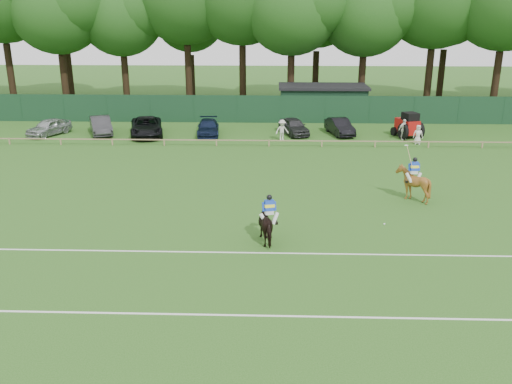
{
  "coord_description": "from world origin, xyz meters",
  "views": [
    {
      "loc": [
        1.32,
        -22.07,
        9.89
      ],
      "look_at": [
        0.5,
        3.0,
        1.4
      ],
      "focal_mm": 38.0,
      "sensor_mm": 36.0,
      "label": 1
    }
  ],
  "objects_px": {
    "estate_black": "(340,127)",
    "horse_dark": "(269,224)",
    "utility_shed": "(322,101)",
    "tractor": "(408,126)",
    "sedan_grey": "(101,125)",
    "spectator_mid": "(404,129)",
    "horse_chestnut": "(413,183)",
    "hatch_grey": "(294,126)",
    "suv_black": "(147,127)",
    "polo_ball": "(384,224)",
    "sedan_navy": "(208,128)",
    "spectator_left": "(282,130)",
    "spectator_right": "(418,135)",
    "sedan_silver": "(49,127)"
  },
  "relations": [
    {
      "from": "sedan_grey",
      "to": "spectator_mid",
      "type": "bearing_deg",
      "value": -24.95
    },
    {
      "from": "spectator_left",
      "to": "sedan_grey",
      "type": "bearing_deg",
      "value": 152.32
    },
    {
      "from": "horse_chestnut",
      "to": "sedan_silver",
      "type": "bearing_deg",
      "value": -34.32
    },
    {
      "from": "hatch_grey",
      "to": "polo_ball",
      "type": "bearing_deg",
      "value": -98.46
    },
    {
      "from": "sedan_grey",
      "to": "spectator_right",
      "type": "xyz_separation_m",
      "value": [
        25.45,
        -2.71,
        0.02
      ]
    },
    {
      "from": "sedan_navy",
      "to": "tractor",
      "type": "relative_size",
      "value": 1.49
    },
    {
      "from": "estate_black",
      "to": "horse_dark",
      "type": "bearing_deg",
      "value": -117.5
    },
    {
      "from": "estate_black",
      "to": "utility_shed",
      "type": "bearing_deg",
      "value": 82.9
    },
    {
      "from": "estate_black",
      "to": "spectator_right",
      "type": "xyz_separation_m",
      "value": [
        5.62,
        -3.19,
        0.08
      ]
    },
    {
      "from": "spectator_mid",
      "to": "polo_ball",
      "type": "bearing_deg",
      "value": -135.8
    },
    {
      "from": "horse_chestnut",
      "to": "spectator_right",
      "type": "bearing_deg",
      "value": -109.37
    },
    {
      "from": "spectator_left",
      "to": "horse_dark",
      "type": "bearing_deg",
      "value": -113.07
    },
    {
      "from": "horse_dark",
      "to": "horse_chestnut",
      "type": "distance_m",
      "value": 9.7
    },
    {
      "from": "horse_chestnut",
      "to": "sedan_grey",
      "type": "distance_m",
      "value": 26.97
    },
    {
      "from": "horse_chestnut",
      "to": "estate_black",
      "type": "xyz_separation_m",
      "value": [
        -2.08,
        16.2,
        -0.27
      ]
    },
    {
      "from": "horse_dark",
      "to": "spectator_mid",
      "type": "xyz_separation_m",
      "value": [
        10.49,
        20.33,
        -0.0
      ]
    },
    {
      "from": "sedan_silver",
      "to": "spectator_right",
      "type": "relative_size",
      "value": 2.68
    },
    {
      "from": "polo_ball",
      "to": "utility_shed",
      "type": "distance_m",
      "value": 27.67
    },
    {
      "from": "horse_chestnut",
      "to": "hatch_grey",
      "type": "distance_m",
      "value": 17.18
    },
    {
      "from": "horse_dark",
      "to": "suv_black",
      "type": "height_order",
      "value": "horse_dark"
    },
    {
      "from": "sedan_grey",
      "to": "polo_ball",
      "type": "xyz_separation_m",
      "value": [
        19.74,
        -19.43,
        -0.69
      ]
    },
    {
      "from": "utility_shed",
      "to": "tractor",
      "type": "bearing_deg",
      "value": -54.32
    },
    {
      "from": "sedan_grey",
      "to": "estate_black",
      "type": "height_order",
      "value": "sedan_grey"
    },
    {
      "from": "horse_chestnut",
      "to": "sedan_grey",
      "type": "relative_size",
      "value": 0.42
    },
    {
      "from": "utility_shed",
      "to": "tractor",
      "type": "height_order",
      "value": "utility_shed"
    },
    {
      "from": "horse_dark",
      "to": "spectator_mid",
      "type": "bearing_deg",
      "value": -132.11
    },
    {
      "from": "sedan_navy",
      "to": "spectator_right",
      "type": "bearing_deg",
      "value": -14.45
    },
    {
      "from": "spectator_mid",
      "to": "horse_chestnut",
      "type": "bearing_deg",
      "value": -131.42
    },
    {
      "from": "hatch_grey",
      "to": "spectator_mid",
      "type": "xyz_separation_m",
      "value": [
        8.64,
        -1.66,
        0.15
      ]
    },
    {
      "from": "suv_black",
      "to": "hatch_grey",
      "type": "relative_size",
      "value": 1.34
    },
    {
      "from": "suv_black",
      "to": "spectator_right",
      "type": "relative_size",
      "value": 3.6
    },
    {
      "from": "sedan_silver",
      "to": "hatch_grey",
      "type": "height_order",
      "value": "hatch_grey"
    },
    {
      "from": "horse_chestnut",
      "to": "hatch_grey",
      "type": "bearing_deg",
      "value": -74.1
    },
    {
      "from": "hatch_grey",
      "to": "spectator_right",
      "type": "height_order",
      "value": "spectator_right"
    },
    {
      "from": "suv_black",
      "to": "polo_ball",
      "type": "bearing_deg",
      "value": -63.16
    },
    {
      "from": "sedan_silver",
      "to": "spectator_right",
      "type": "bearing_deg",
      "value": 20.62
    },
    {
      "from": "sedan_navy",
      "to": "spectator_left",
      "type": "xyz_separation_m",
      "value": [
        6.07,
        -1.81,
        0.21
      ]
    },
    {
      "from": "utility_shed",
      "to": "horse_dark",
      "type": "bearing_deg",
      "value": -99.21
    },
    {
      "from": "polo_ball",
      "to": "sedan_grey",
      "type": "bearing_deg",
      "value": 135.46
    },
    {
      "from": "horse_dark",
      "to": "tractor",
      "type": "height_order",
      "value": "tractor"
    },
    {
      "from": "suv_black",
      "to": "sedan_navy",
      "type": "bearing_deg",
      "value": -7.87
    },
    {
      "from": "sedan_navy",
      "to": "horse_chestnut",
      "type": "bearing_deg",
      "value": -55.67
    },
    {
      "from": "horse_chestnut",
      "to": "spectator_left",
      "type": "xyz_separation_m",
      "value": [
        -6.89,
        13.87,
        -0.11
      ]
    },
    {
      "from": "utility_shed",
      "to": "sedan_grey",
      "type": "bearing_deg",
      "value": -156.68
    },
    {
      "from": "tractor",
      "to": "spectator_mid",
      "type": "bearing_deg",
      "value": -142.99
    },
    {
      "from": "horse_dark",
      "to": "tractor",
      "type": "xyz_separation_m",
      "value": [
        11.02,
        21.15,
        0.14
      ]
    },
    {
      "from": "utility_shed",
      "to": "estate_black",
      "type": "bearing_deg",
      "value": -83.95
    },
    {
      "from": "horse_dark",
      "to": "horse_chestnut",
      "type": "relative_size",
      "value": 1.05
    },
    {
      "from": "sedan_grey",
      "to": "spectator_right",
      "type": "distance_m",
      "value": 25.6
    },
    {
      "from": "horse_chestnut",
      "to": "sedan_grey",
      "type": "height_order",
      "value": "horse_chestnut"
    }
  ]
}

